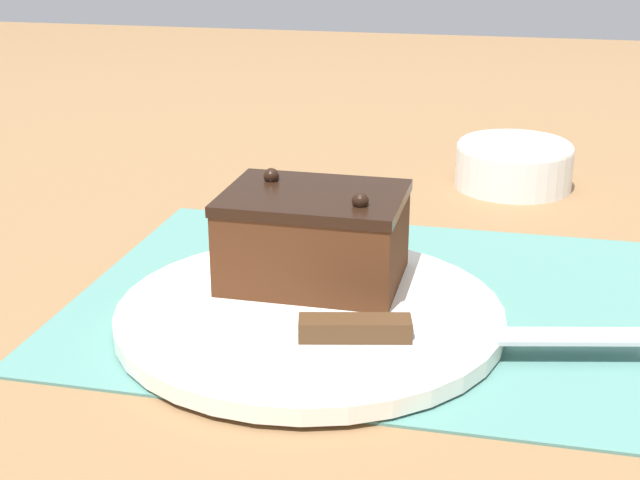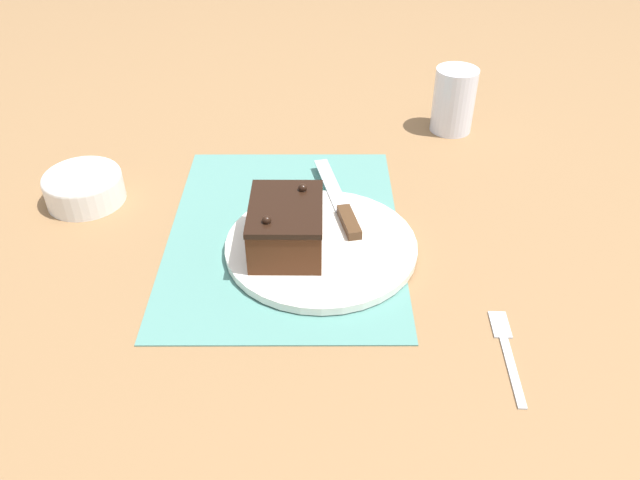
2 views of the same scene
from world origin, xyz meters
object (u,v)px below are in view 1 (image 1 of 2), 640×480
object	(u,v)px
chocolate_cake	(314,236)
small_bowl	(514,163)
cake_plate	(310,314)
serving_knife	(414,331)

from	to	relation	value
chocolate_cake	small_bowl	bearing A→B (deg)	-113.30
chocolate_cake	small_bowl	distance (m)	0.36
cake_plate	serving_knife	world-z (taller)	serving_knife
chocolate_cake	small_bowl	size ratio (longest dim) A/B	1.08
serving_knife	small_bowl	xyz separation A→B (m)	(-0.05, -0.41, 0.01)
cake_plate	small_bowl	size ratio (longest dim) A/B	2.24
chocolate_cake	serving_knife	size ratio (longest dim) A/B	0.58
serving_knife	cake_plate	bearing A→B (deg)	-125.31
chocolate_cake	serving_knife	distance (m)	0.12
small_bowl	serving_knife	bearing A→B (deg)	82.34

